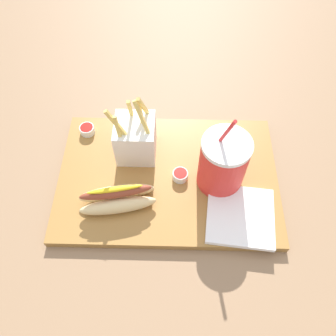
% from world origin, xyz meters
% --- Properties ---
extents(ground_plane, '(2.40, 2.40, 0.02)m').
position_xyz_m(ground_plane, '(0.00, 0.00, -0.01)').
color(ground_plane, '#8C6B4C').
extents(food_tray, '(0.49, 0.33, 0.02)m').
position_xyz_m(food_tray, '(0.00, 0.00, 0.01)').
color(food_tray, olive).
rests_on(food_tray, ground_plane).
extents(soda_cup, '(0.10, 0.10, 0.21)m').
position_xyz_m(soda_cup, '(-0.11, 0.01, 0.09)').
color(soda_cup, red).
rests_on(soda_cup, food_tray).
extents(fries_basket, '(0.09, 0.09, 0.17)m').
position_xyz_m(fries_basket, '(0.07, -0.06, 0.07)').
color(fries_basket, white).
rests_on(fries_basket, food_tray).
extents(hot_dog_1, '(0.17, 0.09, 0.07)m').
position_xyz_m(hot_dog_1, '(0.10, 0.07, 0.05)').
color(hot_dog_1, '#E5C689').
rests_on(hot_dog_1, food_tray).
extents(ketchup_cup_1, '(0.04, 0.04, 0.02)m').
position_xyz_m(ketchup_cup_1, '(-0.16, -0.10, 0.03)').
color(ketchup_cup_1, white).
rests_on(ketchup_cup_1, food_tray).
extents(ketchup_cup_2, '(0.04, 0.04, 0.02)m').
position_xyz_m(ketchup_cup_2, '(0.20, -0.12, 0.03)').
color(ketchup_cup_2, white).
rests_on(ketchup_cup_2, food_tray).
extents(ketchup_cup_3, '(0.03, 0.03, 0.02)m').
position_xyz_m(ketchup_cup_3, '(-0.03, 0.01, 0.03)').
color(ketchup_cup_3, white).
rests_on(ketchup_cup_3, food_tray).
extents(napkin_stack, '(0.15, 0.15, 0.01)m').
position_xyz_m(napkin_stack, '(-0.15, 0.10, 0.03)').
color(napkin_stack, white).
rests_on(napkin_stack, food_tray).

